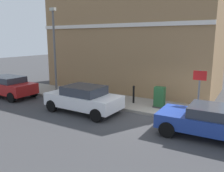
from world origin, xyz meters
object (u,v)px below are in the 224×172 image
(bollard_far_kerb, at_px, (95,93))
(lamppost, at_px, (54,47))
(car_blue, at_px, (217,121))
(street_sign, at_px, (199,87))
(car_red, at_px, (6,86))
(utility_cabinet, at_px, (160,98))
(bollard_near_cabinet, at_px, (134,94))
(car_white, at_px, (84,98))

(bollard_far_kerb, height_order, lamppost, lamppost)
(car_blue, relative_size, street_sign, 1.97)
(car_red, distance_m, utility_cabinet, 10.23)
(bollard_near_cabinet, height_order, bollard_far_kerb, same)
(car_red, height_order, bollard_near_cabinet, car_red)
(car_white, xyz_separation_m, car_red, (0.01, 6.60, -0.00))
(car_white, height_order, bollard_far_kerb, car_white)
(car_white, height_order, bollard_near_cabinet, car_white)
(bollard_near_cabinet, distance_m, lamppost, 6.48)
(car_blue, height_order, lamppost, lamppost)
(bollard_far_kerb, xyz_separation_m, lamppost, (0.82, 3.94, 2.60))
(car_white, bearing_deg, car_red, 0.84)
(bollard_near_cabinet, relative_size, street_sign, 0.45)
(utility_cabinet, bearing_deg, car_red, 103.67)
(car_white, xyz_separation_m, bollard_far_kerb, (1.46, 0.27, -0.05))
(car_red, bearing_deg, bollard_near_cabinet, -163.22)
(bollard_near_cabinet, xyz_separation_m, street_sign, (-0.83, -3.76, 0.96))
(car_red, xyz_separation_m, lamppost, (2.27, -2.39, 2.55))
(street_sign, distance_m, lamppost, 9.85)
(street_sign, height_order, lamppost, lamppost)
(car_white, distance_m, utility_cabinet, 4.13)
(car_white, relative_size, bollard_near_cabinet, 3.93)
(car_blue, bearing_deg, car_white, -1.05)
(car_white, xyz_separation_m, bollard_near_cabinet, (2.53, -1.72, -0.05))
(car_white, height_order, street_sign, street_sign)
(car_blue, height_order, car_white, car_white)
(car_red, xyz_separation_m, bollard_near_cabinet, (2.52, -8.32, -0.05))
(lamppost, bearing_deg, car_red, 133.51)
(car_white, distance_m, street_sign, 5.81)
(car_red, height_order, utility_cabinet, car_red)
(car_red, bearing_deg, car_blue, -179.94)
(utility_cabinet, bearing_deg, lamppost, 91.12)
(car_blue, distance_m, lamppost, 11.28)
(car_blue, distance_m, street_sign, 2.19)
(utility_cabinet, height_order, bollard_far_kerb, utility_cabinet)
(car_blue, height_order, bollard_near_cabinet, car_blue)
(utility_cabinet, distance_m, bollard_far_kerb, 3.74)
(car_white, relative_size, utility_cabinet, 3.55)
(utility_cabinet, bearing_deg, bollard_far_kerb, 105.00)
(car_white, bearing_deg, street_sign, -161.92)
(bollard_near_cabinet, relative_size, bollard_far_kerb, 1.00)
(car_red, bearing_deg, lamppost, -136.54)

